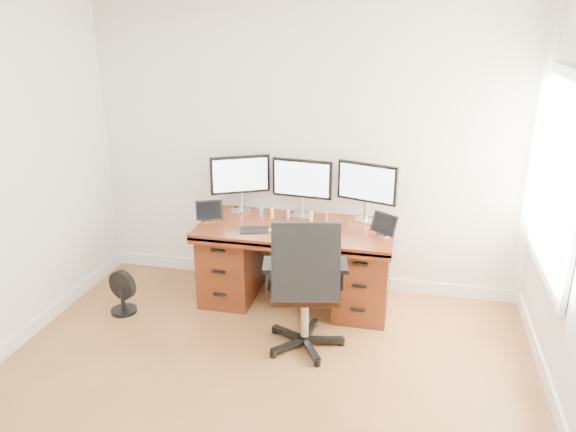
% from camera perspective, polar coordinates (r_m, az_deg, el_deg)
% --- Properties ---
extents(back_wall, '(4.00, 0.10, 2.70)m').
position_cam_1_polar(back_wall, '(5.14, 1.87, 7.00)').
color(back_wall, white).
rests_on(back_wall, ground).
extents(desk, '(1.70, 0.80, 0.75)m').
position_cam_1_polar(desk, '(5.05, 0.83, -4.60)').
color(desk, '#542210').
rests_on(desk, ground).
extents(office_chair, '(0.71, 0.71, 1.12)m').
position_cam_1_polar(office_chair, '(4.37, 1.73, -9.26)').
color(office_chair, black).
rests_on(office_chair, ground).
extents(floor_fan, '(0.27, 0.23, 0.39)m').
position_cam_1_polar(floor_fan, '(5.17, -16.51, -7.49)').
color(floor_fan, black).
rests_on(floor_fan, ground).
extents(monitor_left, '(0.51, 0.28, 0.53)m').
position_cam_1_polar(monitor_left, '(5.17, -4.88, 4.01)').
color(monitor_left, silver).
rests_on(monitor_left, desk).
extents(monitor_center, '(0.55, 0.16, 0.53)m').
position_cam_1_polar(monitor_center, '(5.03, 1.44, 3.62)').
color(monitor_center, silver).
rests_on(monitor_center, desk).
extents(monitor_right, '(0.53, 0.20, 0.53)m').
position_cam_1_polar(monitor_right, '(4.95, 8.03, 3.16)').
color(monitor_right, silver).
rests_on(monitor_right, desk).
extents(tablet_left, '(0.25, 0.15, 0.19)m').
position_cam_1_polar(tablet_left, '(5.02, -8.03, 0.39)').
color(tablet_left, silver).
rests_on(tablet_left, desk).
extents(tablet_right, '(0.24, 0.19, 0.19)m').
position_cam_1_polar(tablet_right, '(4.72, 9.72, -1.00)').
color(tablet_right, silver).
rests_on(tablet_right, desk).
extents(keyboard, '(0.31, 0.22, 0.01)m').
position_cam_1_polar(keyboard, '(4.74, -0.20, -1.63)').
color(keyboard, white).
rests_on(keyboard, desk).
extents(trackpad, '(0.15, 0.15, 0.01)m').
position_cam_1_polar(trackpad, '(4.68, 3.84, -1.98)').
color(trackpad, silver).
rests_on(trackpad, desk).
extents(drawing_tablet, '(0.28, 0.22, 0.01)m').
position_cam_1_polar(drawing_tablet, '(4.80, -3.44, -1.42)').
color(drawing_tablet, black).
rests_on(drawing_tablet, desk).
extents(phone, '(0.13, 0.09, 0.01)m').
position_cam_1_polar(phone, '(4.84, 0.74, -1.21)').
color(phone, black).
rests_on(phone, desk).
extents(figurine_blue, '(0.04, 0.04, 0.09)m').
position_cam_1_polar(figurine_blue, '(5.09, -2.73, 0.43)').
color(figurine_blue, '#5F82D8').
rests_on(figurine_blue, desk).
extents(figurine_orange, '(0.04, 0.04, 0.09)m').
position_cam_1_polar(figurine_orange, '(5.06, -1.63, 0.34)').
color(figurine_orange, gold).
rests_on(figurine_orange, desk).
extents(figurine_purple, '(0.04, 0.04, 0.09)m').
position_cam_1_polar(figurine_purple, '(5.03, -0.01, 0.22)').
color(figurine_purple, '#8D5ECA').
rests_on(figurine_purple, desk).
extents(figurine_yellow, '(0.04, 0.04, 0.09)m').
position_cam_1_polar(figurine_yellow, '(4.99, 2.37, 0.03)').
color(figurine_yellow, '#E2B15B').
rests_on(figurine_yellow, desk).
extents(figurine_brown, '(0.04, 0.04, 0.09)m').
position_cam_1_polar(figurine_brown, '(4.97, 3.89, -0.08)').
color(figurine_brown, brown).
rests_on(figurine_brown, desk).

